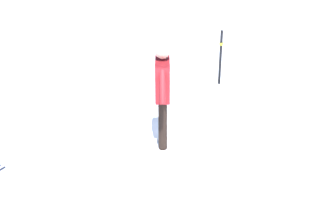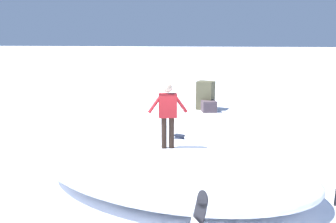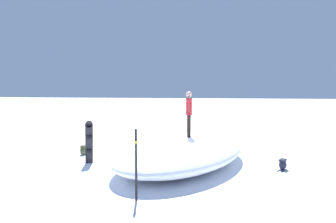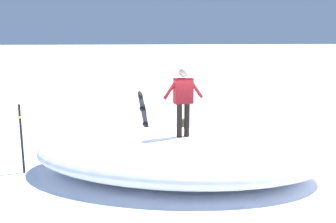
# 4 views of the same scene
# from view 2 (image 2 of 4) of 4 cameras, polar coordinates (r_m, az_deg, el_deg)

# --- Properties ---
(ground) EXTENTS (240.00, 240.00, 0.00)m
(ground) POSITION_cam_2_polar(r_m,az_deg,el_deg) (8.47, 1.19, -14.93)
(ground) COLOR white
(snow_mound) EXTENTS (8.18, 5.55, 1.06)m
(snow_mound) POSITION_cam_2_polar(r_m,az_deg,el_deg) (8.78, 0.56, -10.06)
(snow_mound) COLOR white
(snow_mound) RESTS_ON ground
(snowboarder_standing) EXTENTS (1.04, 0.30, 1.74)m
(snowboarder_standing) POSITION_cam_2_polar(r_m,az_deg,el_deg) (8.47, -0.04, 0.03)
(snowboarder_standing) COLOR black
(snowboarder_standing) RESTS_ON snow_mound
(backpack_near) EXTENTS (0.67, 0.42, 0.39)m
(backpack_near) POSITION_cam_2_polar(r_m,az_deg,el_deg) (12.24, 1.98, -4.91)
(backpack_near) COLOR #1E2333
(backpack_near) RESTS_ON ground
(rock_outcrop) EXTENTS (1.18, 1.66, 1.57)m
(rock_outcrop) POSITION_cam_2_polar(r_m,az_deg,el_deg) (18.06, 6.71, 2.17)
(rock_outcrop) COLOR #514248
(rock_outcrop) RESTS_ON ground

